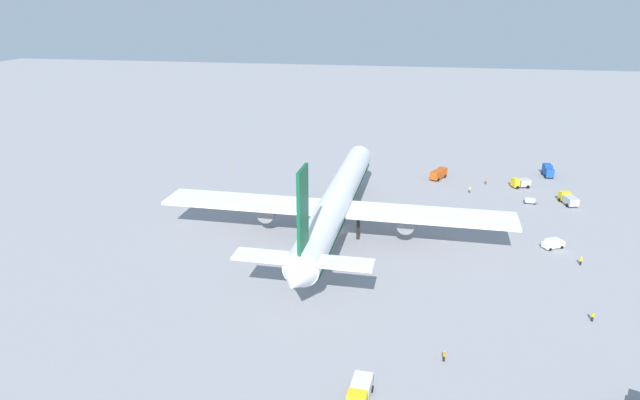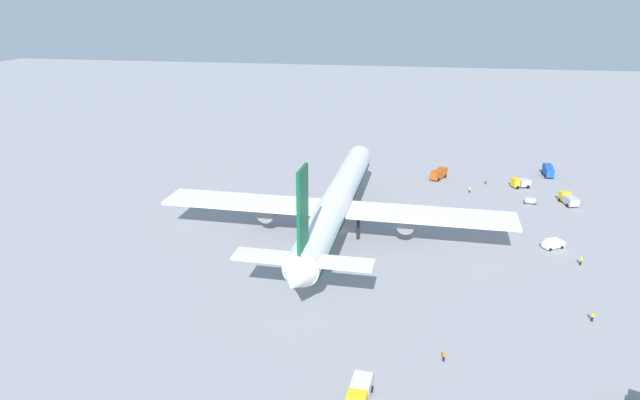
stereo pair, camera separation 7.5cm
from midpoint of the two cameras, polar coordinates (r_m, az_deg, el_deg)
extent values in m
plane|color=gray|center=(122.89, 1.76, -3.12)|extent=(600.00, 600.00, 0.00)
cylinder|color=white|center=(120.18, 1.79, 0.11)|extent=(67.68, 7.69, 6.04)
cone|color=white|center=(154.32, 4.13, 4.61)|extent=(4.98, 6.04, 5.92)
cone|color=white|center=(87.19, -2.44, -7.99)|extent=(6.18, 5.89, 5.74)
cube|color=#0C5933|center=(87.63, -1.74, -0.90)|extent=(6.01, 0.65, 13.24)
cube|color=white|center=(92.04, -5.50, -5.64)|extent=(4.65, 10.57, 0.36)
cube|color=white|center=(89.46, 2.10, -6.35)|extent=(4.65, 10.57, 0.36)
cube|color=white|center=(122.19, -7.69, -0.18)|extent=(9.82, 33.82, 0.70)
cylinder|color=slate|center=(122.35, -5.25, -1.16)|extent=(4.70, 3.85, 3.74)
cube|color=white|center=(115.81, 11.20, -1.54)|extent=(9.82, 33.82, 0.70)
cylinder|color=slate|center=(117.61, 8.69, -2.17)|extent=(5.51, 3.74, 3.61)
cylinder|color=black|center=(143.95, 3.40, 1.31)|extent=(0.70, 0.70, 4.35)
cylinder|color=black|center=(119.89, -0.88, -2.60)|extent=(0.70, 0.70, 4.35)
cylinder|color=black|center=(118.27, 3.88, -2.97)|extent=(0.70, 0.70, 4.35)
cube|color=#0C5933|center=(120.76, 1.78, -0.63)|extent=(64.98, 7.32, 0.50)
cube|color=yellow|center=(158.10, 19.08, 1.70)|extent=(2.77, 2.17, 2.15)
cube|color=#B2B2B7|center=(159.40, 19.87, 1.67)|extent=(3.30, 3.57, 1.75)
cube|color=black|center=(157.71, 18.95, 1.87)|extent=(1.94, 0.80, 0.94)
cylinder|color=black|center=(157.49, 19.30, 1.19)|extent=(0.60, 0.95, 0.90)
cylinder|color=black|center=(159.49, 18.88, 1.47)|extent=(0.60, 0.95, 0.90)
cylinder|color=black|center=(158.97, 20.23, 1.25)|extent=(0.60, 0.95, 0.90)
cylinder|color=black|center=(160.95, 19.81, 1.52)|extent=(0.60, 0.95, 0.90)
cube|color=yellow|center=(73.82, 3.76, -19.45)|extent=(1.87, 2.56, 1.97)
cube|color=silver|center=(76.17, 4.23, -18.10)|extent=(3.64, 2.71, 1.80)
cube|color=black|center=(73.06, 3.67, -19.43)|extent=(0.25, 2.04, 0.87)
cylinder|color=black|center=(77.13, 5.25, -18.43)|extent=(0.92, 0.38, 0.90)
cylinder|color=black|center=(77.46, 3.40, -18.18)|extent=(0.92, 0.38, 0.90)
cube|color=#BF4C14|center=(162.07, 12.24, 2.82)|extent=(2.69, 2.78, 2.27)
cube|color=#BF4C14|center=(159.12, 11.68, 2.51)|extent=(4.50, 3.73, 2.11)
cube|color=black|center=(162.49, 12.36, 3.07)|extent=(0.91, 1.62, 1.00)
cylinder|color=black|center=(162.68, 11.85, 2.50)|extent=(0.94, 0.69, 0.90)
cylinder|color=black|center=(161.81, 12.52, 2.35)|extent=(0.94, 0.69, 0.90)
cylinder|color=black|center=(159.17, 11.18, 2.15)|extent=(0.94, 0.69, 0.90)
cylinder|color=black|center=(158.28, 11.86, 2.00)|extent=(0.94, 0.69, 0.90)
cube|color=#194CA5|center=(169.52, 22.16, 2.52)|extent=(1.72, 2.17, 2.21)
cube|color=#194CA5|center=(172.09, 21.94, 2.89)|extent=(3.41, 2.28, 2.75)
cube|color=black|center=(168.85, 22.23, 2.64)|extent=(0.19, 1.75, 0.97)
cylinder|color=black|center=(170.26, 22.44, 2.16)|extent=(0.92, 0.36, 0.90)
cylinder|color=black|center=(169.70, 21.76, 2.20)|extent=(0.92, 0.36, 0.90)
cylinder|color=black|center=(173.38, 22.16, 2.51)|extent=(0.92, 0.36, 0.90)
cylinder|color=black|center=(172.83, 21.49, 2.54)|extent=(0.92, 0.36, 0.90)
cube|color=yellow|center=(152.19, 23.43, 0.41)|extent=(2.37, 2.78, 2.03)
cube|color=#B2B2B7|center=(149.53, 23.98, -0.07)|extent=(4.24, 3.28, 1.73)
cube|color=black|center=(152.56, 23.35, 0.67)|extent=(0.59, 1.97, 0.89)
cylinder|color=black|center=(151.80, 23.01, 0.01)|extent=(0.95, 0.52, 0.90)
cylinder|color=black|center=(152.91, 23.80, 0.04)|extent=(0.95, 0.52, 0.90)
cylinder|color=black|center=(148.59, 23.66, -0.50)|extent=(0.95, 0.52, 0.90)
cylinder|color=black|center=(149.73, 24.47, -0.47)|extent=(0.95, 0.52, 0.90)
cube|color=white|center=(123.72, 22.46, -4.13)|extent=(3.83, 4.74, 1.10)
cube|color=white|center=(123.26, 22.43, -3.79)|extent=(2.87, 3.28, 0.55)
cylinder|color=black|center=(125.48, 22.64, -4.09)|extent=(0.51, 0.66, 0.64)
cylinder|color=black|center=(124.27, 23.20, -4.41)|extent=(0.51, 0.66, 0.64)
cylinder|color=black|center=(123.61, 21.64, -4.31)|extent=(0.51, 0.66, 0.64)
cylinder|color=black|center=(122.38, 22.20, -4.64)|extent=(0.51, 0.66, 0.64)
cube|color=#26598C|center=(147.83, 20.40, -0.23)|extent=(1.71, 2.98, 0.15)
cylinder|color=#333338|center=(147.98, 21.06, -0.29)|extent=(0.15, 0.61, 0.08)
cube|color=silver|center=(147.65, 20.42, -0.03)|extent=(1.52, 2.51, 0.95)
cylinder|color=black|center=(148.60, 20.79, -0.20)|extent=(0.16, 0.41, 0.40)
cylinder|color=black|center=(147.28, 20.82, -0.39)|extent=(0.16, 0.41, 0.40)
cylinder|color=black|center=(148.43, 19.97, -0.12)|extent=(0.16, 0.41, 0.40)
cylinder|color=black|center=(147.11, 19.99, -0.30)|extent=(0.16, 0.41, 0.40)
cylinder|color=black|center=(100.15, 25.75, -10.74)|extent=(0.36, 0.36, 0.84)
cylinder|color=yellow|center=(99.80, 25.81, -10.37)|extent=(0.45, 0.45, 0.63)
sphere|color=#8C6647|center=(99.60, 25.85, -10.16)|extent=(0.23, 0.23, 0.23)
cylinder|color=black|center=(83.87, 12.38, -15.33)|extent=(0.39, 0.39, 0.83)
cylinder|color=orange|center=(83.46, 12.41, -14.93)|extent=(0.49, 0.49, 0.62)
sphere|color=tan|center=(83.22, 12.44, -14.69)|extent=(0.22, 0.22, 0.22)
cylinder|color=black|center=(118.44, 24.79, -5.78)|extent=(0.45, 0.45, 0.88)
cylinder|color=yellow|center=(118.13, 24.84, -5.45)|extent=(0.57, 0.57, 0.66)
sphere|color=beige|center=(117.95, 24.87, -5.25)|extent=(0.24, 0.24, 0.24)
cylinder|color=navy|center=(158.91, 16.38, 1.67)|extent=(0.32, 0.32, 0.87)
cylinder|color=orange|center=(158.68, 16.40, 1.94)|extent=(0.40, 0.40, 0.65)
sphere|color=#8C6647|center=(158.55, 16.42, 2.09)|extent=(0.24, 0.24, 0.24)
cylinder|color=navy|center=(150.82, 14.86, 0.84)|extent=(0.35, 0.35, 0.85)
cylinder|color=yellow|center=(150.58, 14.88, 1.11)|extent=(0.43, 0.43, 0.64)
sphere|color=beige|center=(150.44, 14.90, 1.26)|extent=(0.23, 0.23, 0.23)
cone|color=orange|center=(162.62, -11.30, 2.47)|extent=(0.36, 0.36, 0.55)
cone|color=orange|center=(172.45, -8.81, 3.63)|extent=(0.36, 0.36, 0.55)
camera|label=1|loc=(0.04, -89.98, 0.01)|focal=31.77mm
camera|label=2|loc=(0.04, 90.02, -0.01)|focal=31.77mm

